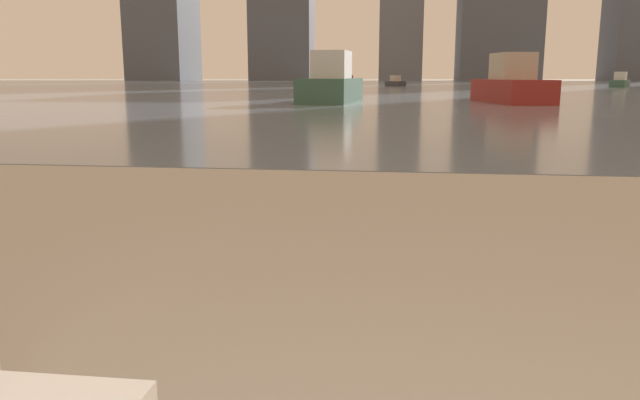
% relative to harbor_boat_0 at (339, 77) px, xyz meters
% --- Properties ---
extents(harbor_water, '(180.00, 110.00, 0.01)m').
position_rel_harbor_boat_0_xyz_m(harbor_water, '(8.14, -22.81, -0.74)').
color(harbor_water, slate).
rests_on(harbor_water, ground_plane).
extents(harbor_boat_0, '(3.39, 5.87, 2.08)m').
position_rel_harbor_boat_0_xyz_m(harbor_boat_0, '(0.00, 0.00, 0.00)').
color(harbor_boat_0, maroon).
rests_on(harbor_boat_0, harbor_water).
extents(harbor_boat_1, '(2.59, 3.64, 1.30)m').
position_rel_harbor_boat_0_xyz_m(harbor_boat_1, '(26.93, -27.42, -0.28)').
color(harbor_boat_1, '#335647').
rests_on(harbor_boat_1, harbor_water).
extents(harbor_boat_2, '(2.53, 5.15, 1.85)m').
position_rel_harbor_boat_0_xyz_m(harbor_boat_2, '(12.51, -59.94, -0.08)').
color(harbor_boat_2, maroon).
rests_on(harbor_boat_2, harbor_water).
extents(harbor_boat_3, '(2.02, 2.78, 1.00)m').
position_rel_harbor_boat_0_xyz_m(harbor_boat_3, '(7.77, -24.97, -0.38)').
color(harbor_boat_3, '#2D2D33').
rests_on(harbor_boat_3, harbor_water).
extents(harbor_boat_4, '(2.10, 5.26, 1.93)m').
position_rel_harbor_boat_0_xyz_m(harbor_boat_4, '(5.71, -60.34, -0.05)').
color(harbor_boat_4, '#335647').
rests_on(harbor_boat_4, harbor_water).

